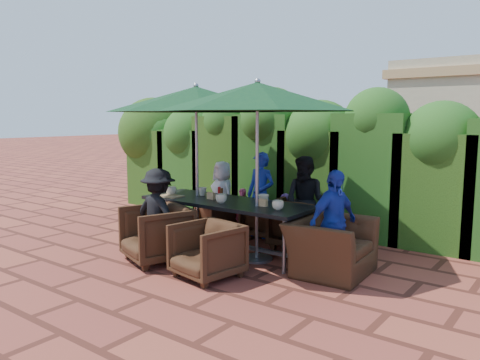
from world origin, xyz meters
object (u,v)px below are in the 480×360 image
Objects in this scene: chair_far_left at (221,210)px; chair_near_left at (157,231)px; umbrella_left at (196,100)px; chair_far_right at (301,221)px; dining_table at (226,206)px; chair_end_right at (331,237)px; chair_far_mid at (268,216)px; chair_near_right at (207,248)px; umbrella_right at (257,97)px.

chair_near_left is at bearing 125.79° from chair_far_left.
chair_near_left is at bearing -79.68° from umbrella_left.
umbrella_left reaches higher than chair_far_right.
chair_far_right is 0.97× the size of chair_near_left.
dining_table is 2.50× the size of chair_end_right.
umbrella_left is 3.20× the size of chair_near_left.
chair_far_mid is 0.68× the size of chair_end_right.
umbrella_left reaches higher than dining_table.
chair_near_right is (1.16, -1.11, -1.84)m from umbrella_left.
chair_far_left is at bearing -12.98° from chair_far_right.
umbrella_left is at bearing 129.16° from chair_far_left.
chair_near_right is at bearing -94.40° from umbrella_right.
chair_near_left is 2.32m from chair_end_right.
chair_end_right is (1.13, 1.06, 0.09)m from chair_near_right.
chair_far_right is 1.88m from chair_near_right.
dining_table reaches higher than chair_near_right.
chair_far_right is 0.78× the size of chair_end_right.
chair_far_left is 0.99× the size of chair_far_mid.
umbrella_right is 2.03m from chair_far_right.
chair_far_right is at bearing 47.27° from dining_table.
chair_far_left is at bearing 106.71° from umbrella_left.
chair_near_right is at bearing 74.38° from chair_far_right.
chair_near_left is (0.46, -1.92, 0.07)m from chair_far_left.
umbrella_left is 1.24m from umbrella_right.
dining_table is 1.66m from umbrella_left.
chair_far_right is at bearing 164.15° from chair_far_mid.
umbrella_left is at bearing 172.80° from dining_table.
chair_end_right is (1.05, 0.11, -1.76)m from umbrella_right.
umbrella_right is at bearing -7.29° from umbrella_left.
chair_far_left is at bearing 3.79° from chair_far_mid.
chair_near_right is (-0.07, -0.96, -1.84)m from umbrella_right.
umbrella_left reaches higher than chair_far_mid.
chair_end_right is (0.88, -0.81, 0.05)m from chair_far_right.
chair_near_right is (0.53, -1.03, -0.31)m from dining_table.
umbrella_left and umbrella_right have the same top height.
chair_near_left is at bearing -115.08° from dining_table.
chair_near_left is (-0.44, -0.95, -0.26)m from dining_table.
dining_table is at bearing 85.27° from chair_near_left.
chair_far_mid is 2.05m from chair_near_left.
dining_table is 0.98× the size of umbrella_left.
umbrella_left reaches higher than chair_near_left.
chair_near_right is 0.71× the size of chair_end_right.
chair_near_right is (-0.24, -1.87, -0.04)m from chair_far_right.
chair_end_right is at bearing -177.83° from chair_far_left.
umbrella_left is 3.29× the size of chair_far_right.
umbrella_right is at bearing 92.49° from chair_end_right.
chair_near_right is at bearing 15.45° from chair_near_left.
dining_table is 0.97× the size of umbrella_right.
umbrella_right reaches higher than chair_near_right.
chair_far_right reaches higher than dining_table.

